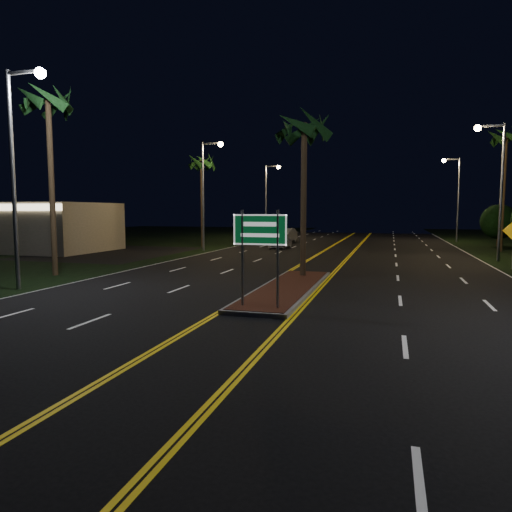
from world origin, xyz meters
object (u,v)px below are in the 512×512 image
at_px(palm_left_near, 48,103).
at_px(palm_left_far, 202,163).
at_px(streetlight_right_mid, 496,175).
at_px(shrub_far, 499,222).
at_px(streetlight_left_mid, 207,183).
at_px(car_far, 285,234).
at_px(streetlight_left_near, 19,154).
at_px(palm_right_far, 506,138).
at_px(commercial_building, 21,227).
at_px(median_island, 287,288).
at_px(highway_sign, 260,239).
at_px(car_near, 281,240).
at_px(streetlight_left_far, 269,192).
at_px(streetlight_right_far, 455,189).
at_px(palm_median, 304,128).

relative_size(palm_left_near, palm_left_far, 1.11).
height_order(streetlight_right_mid, shrub_far, streetlight_right_mid).
distance_m(streetlight_left_mid, streetlight_right_mid, 21.32).
relative_size(palm_left_near, car_far, 1.84).
relative_size(streetlight_left_near, palm_right_far, 0.87).
distance_m(palm_left_far, shrub_far, 28.30).
bearing_deg(palm_left_near, commercial_building, 138.39).
xyz_separation_m(median_island, shrub_far, (13.80, 29.00, 2.25)).
distance_m(streetlight_left_near, palm_right_far, 35.16).
distance_m(commercial_building, car_far, 25.06).
height_order(highway_sign, palm_left_far, palm_left_far).
relative_size(median_island, car_near, 2.31).
relative_size(median_island, palm_left_far, 1.16).
height_order(median_island, highway_sign, highway_sign).
bearing_deg(streetlight_right_mid, palm_left_far, 165.63).
bearing_deg(car_far, streetlight_left_far, 119.31).
height_order(commercial_building, streetlight_right_far, streetlight_right_far).
xyz_separation_m(median_island, streetlight_right_far, (10.61, 35.00, 5.57)).
bearing_deg(streetlight_left_mid, streetlight_right_mid, -5.38).
bearing_deg(palm_left_near, streetlight_right_mid, 31.20).
bearing_deg(palm_median, commercial_building, 159.95).
relative_size(streetlight_right_mid, palm_left_far, 1.02).
bearing_deg(palm_left_near, palm_median, 11.31).
height_order(streetlight_left_mid, streetlight_right_far, same).
bearing_deg(highway_sign, palm_right_far, 64.80).
xyz_separation_m(highway_sign, car_far, (-6.71, 33.16, -1.52)).
bearing_deg(shrub_far, car_far, -179.88).
height_order(streetlight_right_far, palm_left_near, palm_left_near).
xyz_separation_m(palm_left_near, palm_left_far, (-0.30, 20.00, -0.93)).
bearing_deg(median_island, highway_sign, -90.00).
relative_size(palm_right_far, car_far, 1.94).
distance_m(streetlight_left_mid, palm_left_far, 5.01).
bearing_deg(palm_left_far, car_far, 52.59).
relative_size(streetlight_left_near, car_near, 2.02).
bearing_deg(streetlight_right_mid, commercial_building, -176.86).
xyz_separation_m(median_island, streetlight_left_mid, (-10.61, 17.00, 5.57)).
bearing_deg(highway_sign, streetlight_right_mid, 61.07).
bearing_deg(streetlight_left_near, commercial_building, 133.90).
distance_m(streetlight_left_far, streetlight_right_far, 21.32).
distance_m(car_near, car_far, 7.68).
height_order(highway_sign, palm_left_near, palm_left_near).
distance_m(streetlight_left_near, streetlight_left_far, 40.00).
height_order(palm_right_far, shrub_far, palm_right_far).
bearing_deg(highway_sign, palm_left_far, 116.92).
distance_m(palm_left_near, palm_left_far, 20.02).
xyz_separation_m(median_island, streetlight_right_mid, (10.61, 15.00, 5.57)).
bearing_deg(streetlight_left_mid, car_far, 71.94).
distance_m(palm_left_near, car_far, 29.60).
relative_size(commercial_building, streetlight_left_mid, 1.67).
xyz_separation_m(palm_left_far, car_far, (6.09, 7.96, -6.86)).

